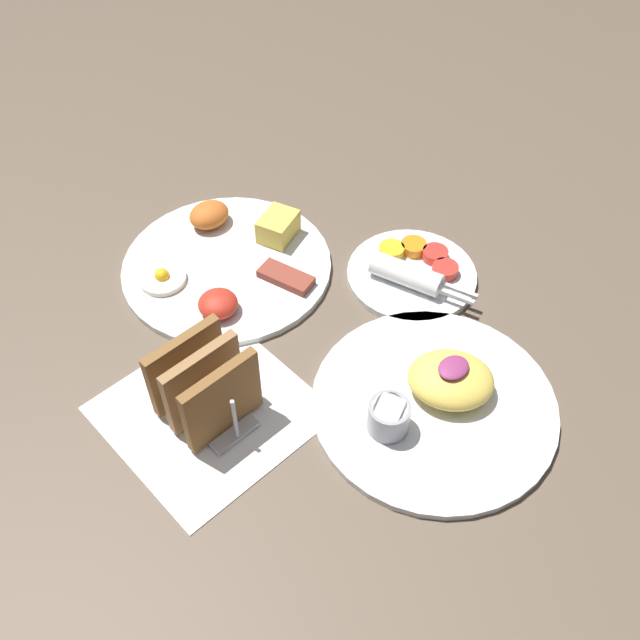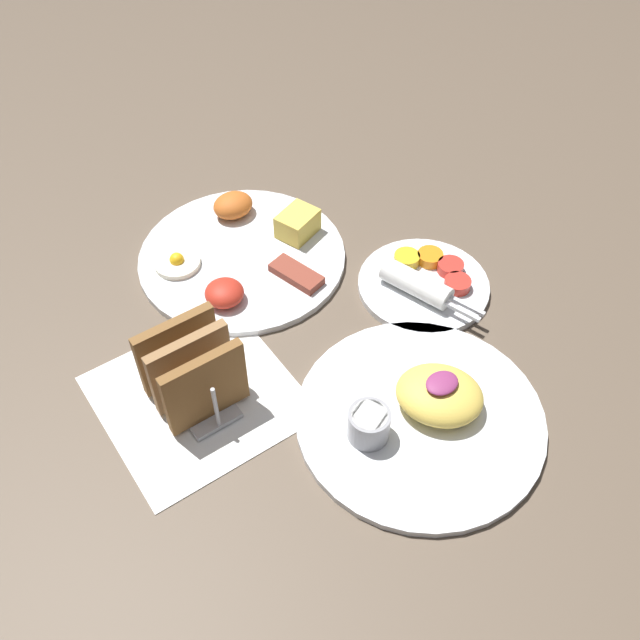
{
  "view_description": "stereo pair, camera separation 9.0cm",
  "coord_description": "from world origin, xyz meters",
  "px_view_note": "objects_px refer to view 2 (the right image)",
  "views": [
    {
      "loc": [
        -0.41,
        -0.4,
        0.7
      ],
      "look_at": [
        0.0,
        0.03,
        0.03
      ],
      "focal_mm": 40.0,
      "sensor_mm": 36.0,
      "label": 1
    },
    {
      "loc": [
        -0.34,
        -0.46,
        0.7
      ],
      "look_at": [
        0.0,
        0.03,
        0.03
      ],
      "focal_mm": 40.0,
      "sensor_mm": 36.0,
      "label": 2
    }
  ],
  "objects_px": {
    "plate_condiments": "(424,282)",
    "plate_foreground": "(421,412)",
    "toast_rack": "(192,371)",
    "plate_breakfast": "(244,253)"
  },
  "relations": [
    {
      "from": "plate_condiments",
      "to": "plate_foreground",
      "type": "xyz_separation_m",
      "value": [
        -0.14,
        -0.16,
        0.0
      ]
    },
    {
      "from": "plate_condiments",
      "to": "toast_rack",
      "type": "relative_size",
      "value": 1.67
    },
    {
      "from": "plate_foreground",
      "to": "toast_rack",
      "type": "height_order",
      "value": "toast_rack"
    },
    {
      "from": "plate_foreground",
      "to": "plate_breakfast",
      "type": "bearing_deg",
      "value": 94.55
    },
    {
      "from": "plate_breakfast",
      "to": "plate_foreground",
      "type": "xyz_separation_m",
      "value": [
        0.03,
        -0.35,
        0.0
      ]
    },
    {
      "from": "plate_breakfast",
      "to": "plate_foreground",
      "type": "distance_m",
      "value": 0.35
    },
    {
      "from": "plate_condiments",
      "to": "toast_rack",
      "type": "height_order",
      "value": "toast_rack"
    },
    {
      "from": "plate_breakfast",
      "to": "plate_foreground",
      "type": "bearing_deg",
      "value": -85.45
    },
    {
      "from": "plate_breakfast",
      "to": "plate_condiments",
      "type": "bearing_deg",
      "value": -48.45
    },
    {
      "from": "plate_breakfast",
      "to": "toast_rack",
      "type": "distance_m",
      "value": 0.25
    }
  ]
}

